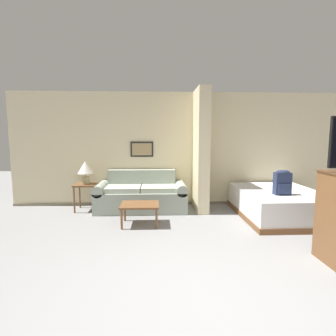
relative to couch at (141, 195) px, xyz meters
name	(u,v)px	position (x,y,z in m)	size (l,w,h in m)	color
ground_plane	(219,307)	(0.92, -3.35, -0.32)	(20.00, 20.00, 0.00)	gray
wall_back	(182,149)	(0.92, 0.49, 0.98)	(7.80, 0.16, 2.60)	beige
wall_partition_pillar	(201,150)	(1.29, -0.01, 0.98)	(0.24, 0.87, 2.60)	beige
couch	(141,195)	(0.00, 0.00, 0.00)	(1.96, 0.84, 0.85)	#99A393
coffee_table	(140,206)	(0.03, -0.99, 0.02)	(0.68, 0.54, 0.39)	brown
side_table	(86,188)	(-1.19, 0.01, 0.17)	(0.46, 0.46, 0.58)	brown
table_lamp	(85,169)	(-1.19, 0.01, 0.58)	(0.33, 0.33, 0.49)	tan
bed	(278,203)	(2.77, -0.60, -0.05)	(1.54, 1.97, 0.53)	brown
backpack	(282,182)	(2.65, -0.97, 0.45)	(0.29, 0.19, 0.46)	#232D4C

